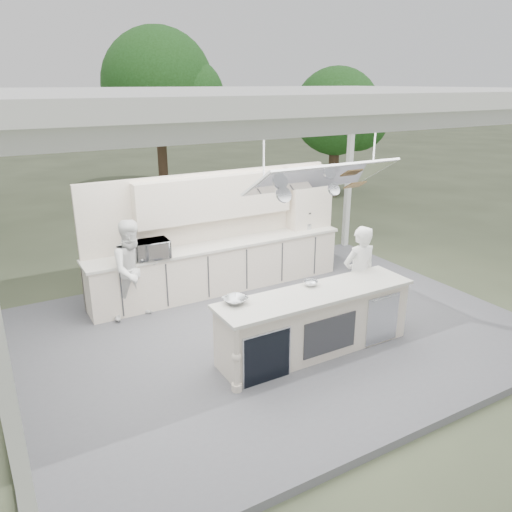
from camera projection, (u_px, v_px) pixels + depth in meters
ground at (272, 335)px, 8.22m from camera, size 90.00×90.00×0.00m
stage_deck at (272, 332)px, 8.20m from camera, size 8.00×6.00×0.12m
tent at (275, 100)px, 6.98m from camera, size 8.20×6.20×3.86m
demo_island at (314, 322)px, 7.36m from camera, size 3.10×0.79×0.95m
back_counter at (220, 266)px, 9.58m from camera, size 5.08×0.72×0.95m
back_wall_unit at (235, 212)px, 9.64m from camera, size 5.05×0.48×2.25m
tree_cluster at (99, 105)px, 15.06m from camera, size 19.55×9.40×5.85m
head_chef at (359, 276)px, 8.13m from camera, size 0.63×0.43×1.68m
sous_chef at (134, 270)px, 8.34m from camera, size 0.90×0.73×1.72m
toaster_oven at (152, 249)px, 8.55m from camera, size 0.59×0.41×0.32m
bowl_large at (235, 300)px, 6.85m from camera, size 0.40×0.40×0.08m
bowl_small at (311, 283)px, 7.45m from camera, size 0.22×0.22×0.07m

